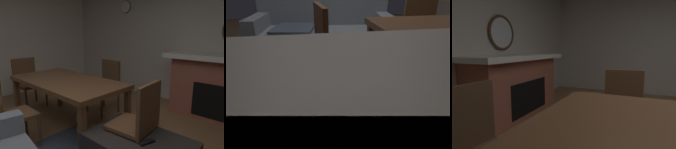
{
  "view_description": "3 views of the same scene",
  "coord_description": "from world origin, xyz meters",
  "views": [
    {
      "loc": [
        -1.33,
        0.69,
        1.42
      ],
      "look_at": [
        0.32,
        -1.11,
        0.88
      ],
      "focal_mm": 30.99,
      "sensor_mm": 36.0,
      "label": 1
    },
    {
      "loc": [
        -0.52,
        -2.59,
        1.13
      ],
      "look_at": [
        -0.31,
        -1.31,
        0.53
      ],
      "focal_mm": 34.11,
      "sensor_mm": 36.0,
      "label": 2
    },
    {
      "loc": [
        1.91,
        -0.68,
        1.18
      ],
      "look_at": [
        0.36,
        -1.35,
        0.94
      ],
      "focal_mm": 29.84,
      "sensor_mm": 36.0,
      "label": 3
    }
  ],
  "objects": [
    {
      "name": "wall_back_fireplace_side",
      "position": [
        0.0,
        -3.14,
        1.32
      ],
      "size": [
        7.15,
        0.12,
        2.63
      ],
      "primitive_type": "cube",
      "color": "beige",
      "rests_on": "ground"
    },
    {
      "name": "tv_remote",
      "position": [
        -0.47,
        -0.74,
        0.41
      ],
      "size": [
        0.1,
        0.17,
        0.02
      ],
      "primitive_type": "cube",
      "rotation": [
        0.0,
        0.0,
        -0.34
      ],
      "color": "black",
      "rests_on": "ottoman_coffee_table"
    },
    {
      "name": "dining_table",
      "position": [
        1.02,
        -0.88,
        0.67
      ],
      "size": [
        1.81,
        0.9,
        0.74
      ],
      "color": "brown",
      "rests_on": "ground"
    },
    {
      "name": "dining_chair_south",
      "position": [
        1.02,
        -1.72,
        0.52
      ],
      "size": [
        0.47,
        0.47,
        0.93
      ],
      "color": "#513823",
      "rests_on": "ground"
    },
    {
      "name": "dining_chair_north",
      "position": [
        1.03,
        -0.03,
        0.52
      ],
      "size": [
        0.44,
        0.44,
        0.93
      ],
      "color": "brown",
      "rests_on": "ground"
    },
    {
      "name": "dining_chair_west",
      "position": [
        -0.27,
        -0.89,
        0.52
      ],
      "size": [
        0.48,
        0.48,
        0.93
      ],
      "color": "brown",
      "rests_on": "ground"
    },
    {
      "name": "dining_chair_east",
      "position": [
        2.32,
        -0.87,
        0.52
      ],
      "size": [
        0.46,
        0.46,
        0.93
      ],
      "color": "brown",
      "rests_on": "ground"
    },
    {
      "name": "small_dog",
      "position": [
        0.5,
        -0.79,
        0.18
      ],
      "size": [
        0.52,
        0.33,
        0.31
      ],
      "color": "#8C6B4C",
      "rests_on": "ground"
    },
    {
      "name": "wall_clock",
      "position": [
        1.67,
        -3.05,
        2.01
      ],
      "size": [
        0.29,
        0.03,
        0.29
      ],
      "color": "silver"
    }
  ]
}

